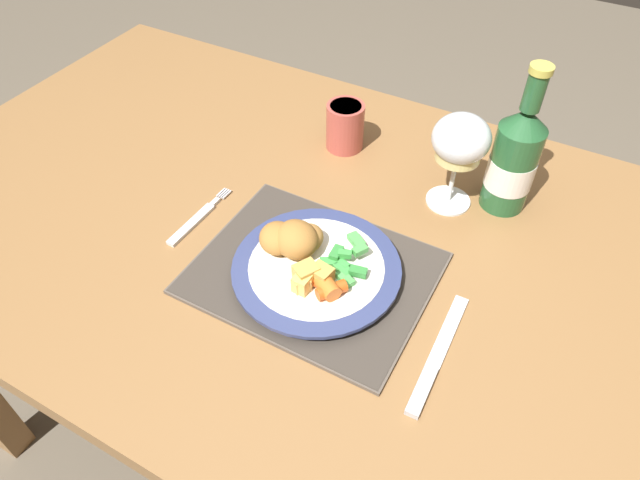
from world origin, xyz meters
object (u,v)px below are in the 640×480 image
object	(u,v)px
fork	(196,220)
wine_glass	(460,143)
dinner_plate	(316,270)
dining_table	(337,278)
bottle	(514,159)
table_knife	(434,363)
drinking_cup	(345,125)

from	to	relation	value
fork	wine_glass	bearing A→B (deg)	35.53
fork	dinner_plate	bearing A→B (deg)	-2.51
fork	dining_table	bearing A→B (deg)	18.99
dinner_plate	bottle	distance (m)	0.34
table_knife	bottle	bearing A→B (deg)	92.24
table_knife	bottle	world-z (taller)	bottle
table_knife	drinking_cup	xyz separation A→B (m)	(-0.30, 0.35, 0.04)
fork	table_knife	world-z (taller)	table_knife
table_knife	bottle	distance (m)	0.34
dining_table	wine_glass	xyz separation A→B (m)	(0.11, 0.16, 0.20)
dinner_plate	wine_glass	xyz separation A→B (m)	(0.11, 0.24, 0.10)
table_knife	drinking_cup	size ratio (longest dim) A/B	2.34
drinking_cup	dining_table	bearing A→B (deg)	-65.05
dinner_plate	table_knife	distance (m)	0.20
dining_table	drinking_cup	xyz separation A→B (m)	(-0.10, 0.21, 0.13)
table_knife	wine_glass	world-z (taller)	wine_glass
dinner_plate	table_knife	size ratio (longest dim) A/B	1.21
dining_table	fork	world-z (taller)	fork
drinking_cup	bottle	bearing A→B (deg)	-2.80
dining_table	wine_glass	size ratio (longest dim) A/B	9.37
table_knife	bottle	size ratio (longest dim) A/B	0.81
dinner_plate	drinking_cup	distance (m)	0.31
wine_glass	bottle	size ratio (longest dim) A/B	0.66
wine_glass	bottle	distance (m)	0.09
wine_glass	bottle	bearing A→B (deg)	26.84
wine_glass	drinking_cup	size ratio (longest dim) A/B	1.91
drinking_cup	fork	bearing A→B (deg)	-111.55
dining_table	bottle	size ratio (longest dim) A/B	6.21
dinner_plate	table_knife	bearing A→B (deg)	-15.03
table_knife	wine_glass	size ratio (longest dim) A/B	1.22
dinner_plate	wine_glass	bearing A→B (deg)	66.25
dinner_plate	bottle	bearing A→B (deg)	57.01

